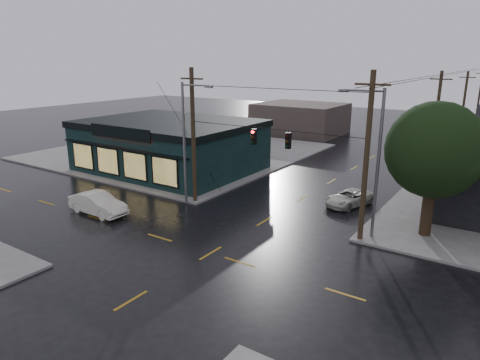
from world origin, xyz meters
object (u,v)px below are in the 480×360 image
Objects in this scene: sedan_cream at (98,204)px; suv_silver at (349,198)px; utility_pole_nw at (195,202)px; utility_pole_ne at (360,240)px; corner_tree at (435,150)px.

sedan_cream is 1.11× the size of suv_silver.
utility_pole_nw is 2.15× the size of sedan_cream.
utility_pole_ne is 2.38× the size of suv_silver.
utility_pole_nw is (-16.15, -2.87, -5.49)m from corner_tree.
corner_tree reaches higher than sedan_cream.
corner_tree is 1.94× the size of suv_silver.
sedan_cream is (-17.12, -5.84, 0.78)m from utility_pole_ne.
corner_tree is at bearing -9.04° from suv_silver.
utility_pole_ne is (13.00, 0.00, 0.00)m from utility_pole_nw.
corner_tree is 1.75× the size of sedan_cream.
utility_pole_ne is (-3.15, -2.87, -5.49)m from corner_tree.
corner_tree reaches higher than utility_pole_nw.
utility_pole_ne is at bearing 0.00° from utility_pole_nw.
utility_pole_nw and utility_pole_ne have the same top height.
suv_silver is at bearing 30.35° from utility_pole_nw.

